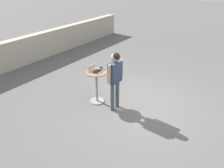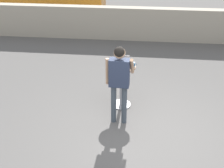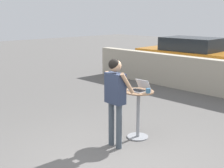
# 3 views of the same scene
# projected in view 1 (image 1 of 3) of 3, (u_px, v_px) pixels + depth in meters

# --- Properties ---
(ground_plane) EXTENTS (50.00, 50.00, 0.00)m
(ground_plane) POSITION_uv_depth(u_px,v_px,m) (138.00, 106.00, 6.41)
(ground_plane) COLOR #5B5956
(pavement_kerb) EXTENTS (12.41, 0.35, 1.12)m
(pavement_kerb) POSITION_uv_depth(u_px,v_px,m) (23.00, 51.00, 8.99)
(pavement_kerb) COLOR #B2A893
(pavement_kerb) RESTS_ON ground_plane
(cafe_table) EXTENTS (0.61, 0.61, 0.99)m
(cafe_table) POSITION_uv_depth(u_px,v_px,m) (97.00, 83.00, 6.36)
(cafe_table) COLOR gray
(cafe_table) RESTS_ON ground_plane
(laptop) EXTENTS (0.33, 0.35, 0.22)m
(laptop) POSITION_uv_depth(u_px,v_px,m) (95.00, 70.00, 6.17)
(laptop) COLOR silver
(laptop) RESTS_ON cafe_table
(coffee_mug) EXTENTS (0.13, 0.09, 0.09)m
(coffee_mug) POSITION_uv_depth(u_px,v_px,m) (101.00, 67.00, 6.33)
(coffee_mug) COLOR #336084
(coffee_mug) RESTS_ON cafe_table
(standing_person) EXTENTS (0.55, 0.36, 1.70)m
(standing_person) POSITION_uv_depth(u_px,v_px,m) (115.00, 74.00, 5.80)
(standing_person) COLOR #424C56
(standing_person) RESTS_ON ground_plane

